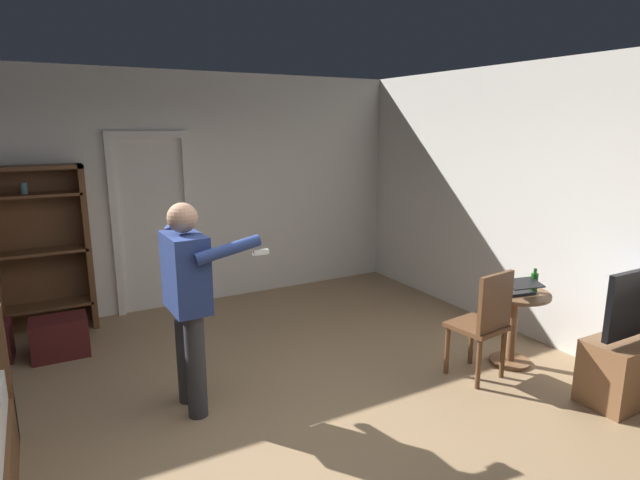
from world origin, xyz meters
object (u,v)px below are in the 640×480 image
Objects in this scene: bottle_on_table at (534,282)px; wooden_chair at (484,321)px; person_blue_shirt at (188,293)px; suitcase_small at (60,337)px; side_table at (514,316)px; laptop at (517,289)px; bookshelf at (42,244)px; tv_flatscreen at (633,359)px.

wooden_chair is (-0.62, -0.01, -0.25)m from bottle_on_table.
person_blue_shirt is 1.95m from suitcase_small.
side_table is 1.81× the size of laptop.
person_blue_shirt is at bearing -67.94° from bookshelf.
person_blue_shirt reaches higher than side_table.
bottle_on_table is (0.14, -0.08, 0.33)m from side_table.
bookshelf reaches higher than bottle_on_table.
bookshelf is 7.95× the size of bottle_on_table.
person_blue_shirt is at bearing -59.78° from suitcase_small.
suitcase_small is (-3.23, 2.32, -0.35)m from wooden_chair.
side_table is 2.95m from person_blue_shirt.
side_table is 3.10× the size of bottle_on_table.
side_table is at bearing -13.33° from person_blue_shirt.
wooden_chair is at bearing 135.30° from tv_flatscreen.
wooden_chair is at bearing -43.06° from bookshelf.
laptop is 0.76× the size of suitcase_small.
bookshelf is 4.83m from side_table.
bottle_on_table is 0.14× the size of person_blue_shirt.
tv_flatscreen is at bearing -75.55° from bottle_on_table.
bottle_on_table is at bearing 1.00° from wooden_chair.
bottle_on_table is at bearing 104.45° from tv_flatscreen.
laptop is 0.39× the size of wooden_chair.
bookshelf is 5.70m from tv_flatscreen.
person_blue_shirt is at bearing 153.54° from tv_flatscreen.
bookshelf reaches higher than wooden_chair.
tv_flatscreen reaches higher than side_table.
side_table is 1.38× the size of suitcase_small.
suitcase_small is (-4.06, 3.15, -0.15)m from tv_flatscreen.
side_table is at bearing 150.26° from bottle_on_table.
person_blue_shirt is (-3.18, 1.58, 0.62)m from tv_flatscreen.
bookshelf is at bearing 136.94° from wooden_chair.
laptop is 4.35m from suitcase_small.
laptop is (3.72, -3.02, -0.22)m from bookshelf.
tv_flatscreen reaches higher than bottle_on_table.
laptop is 1.71× the size of bottle_on_table.
laptop is at bearing -132.30° from side_table.
side_table is at bearing 47.70° from laptop.
bookshelf is 4.80m from laptop.
tv_flatscreen is 0.68× the size of person_blue_shirt.
bottle_on_table reaches higher than suitcase_small.
wooden_chair reaches higher than laptop.
bookshelf is at bearing 141.63° from side_table.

